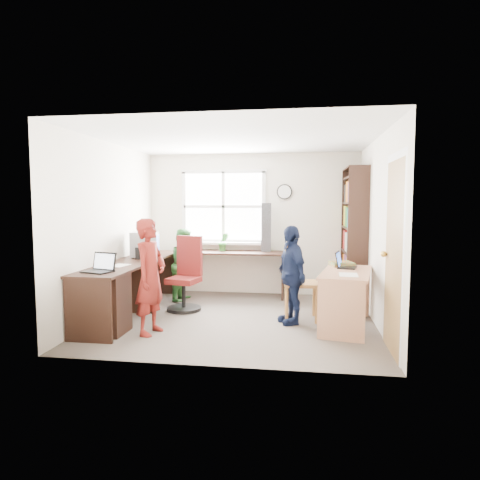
{
  "coord_description": "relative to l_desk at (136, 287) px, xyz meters",
  "views": [
    {
      "loc": [
        0.85,
        -5.6,
        1.57
      ],
      "look_at": [
        0.0,
        0.25,
        1.05
      ],
      "focal_mm": 32.0,
      "sensor_mm": 36.0,
      "label": 1
    }
  ],
  "objects": [
    {
      "name": "room",
      "position": [
        1.32,
        0.38,
        0.76
      ],
      "size": [
        3.64,
        3.44,
        2.44
      ],
      "color": "#4B423B",
      "rests_on": "ground"
    },
    {
      "name": "l_desk",
      "position": [
        0.0,
        0.0,
        0.0
      ],
      "size": [
        2.38,
        2.95,
        0.75
      ],
      "color": "black",
      "rests_on": "ground"
    },
    {
      "name": "swivel_chair",
      "position": [
        0.48,
        0.7,
        0.01
      ],
      "size": [
        0.59,
        0.59,
        1.07
      ],
      "rotation": [
        0.0,
        0.0,
        -0.21
      ],
      "color": "black",
      "rests_on": "ground"
    },
    {
      "name": "cd_tower",
      "position": [
        1.56,
        1.8,
        0.7
      ],
      "size": [
        0.18,
        0.16,
        0.81
      ],
      "rotation": [
        0.0,
        0.0,
        0.11
      ],
      "color": "black",
      "rests_on": "l_desk"
    },
    {
      "name": "person_green",
      "position": [
        0.3,
        1.28,
        0.12
      ],
      "size": [
        0.49,
        0.6,
        1.15
      ],
      "primitive_type": "imported",
      "rotation": [
        0.0,
        0.0,
        1.48
      ],
      "color": "#2B6C2B",
      "rests_on": "ground"
    },
    {
      "name": "wooden_chair",
      "position": [
        2.08,
        0.38,
        0.1
      ],
      "size": [
        0.47,
        0.47,
        1.03
      ],
      "rotation": [
        0.0,
        0.0,
        0.06
      ],
      "color": "#B4773C",
      "rests_on": "ground"
    },
    {
      "name": "paper_a",
      "position": [
        -0.2,
        -0.09,
        0.3
      ],
      "size": [
        0.24,
        0.31,
        0.0
      ],
      "rotation": [
        0.0,
        0.0,
        -0.16
      ],
      "color": "silver",
      "rests_on": "l_desk"
    },
    {
      "name": "speaker_a",
      "position": [
        -0.18,
        0.56,
        0.38
      ],
      "size": [
        0.11,
        0.11,
        0.17
      ],
      "rotation": [
        0.0,
        0.0,
        0.3
      ],
      "color": "black",
      "rests_on": "l_desk"
    },
    {
      "name": "laptop_right",
      "position": [
        2.71,
        0.42,
        0.3
      ],
      "size": [
        0.32,
        0.36,
        0.21
      ],
      "rotation": [
        0.0,
        0.0,
        1.34
      ],
      "color": "black",
      "rests_on": "right_desk"
    },
    {
      "name": "speaker_b",
      "position": [
        -0.19,
        1.17,
        0.38
      ],
      "size": [
        0.11,
        0.11,
        0.18
      ],
      "rotation": [
        0.0,
        0.0,
        0.23
      ],
      "color": "black",
      "rests_on": "l_desk"
    },
    {
      "name": "laptop_left",
      "position": [
        -0.2,
        -0.59,
        0.35
      ],
      "size": [
        0.39,
        0.35,
        0.23
      ],
      "rotation": [
        0.0,
        0.0,
        -0.28
      ],
      "color": "black",
      "rests_on": "l_desk"
    },
    {
      "name": "potted_plant",
      "position": [
        0.85,
        1.74,
        0.45
      ],
      "size": [
        0.21,
        0.18,
        0.31
      ],
      "primitive_type": "imported",
      "rotation": [
        0.0,
        0.0,
        0.32
      ],
      "color": "#327D32",
      "rests_on": "l_desk"
    },
    {
      "name": "bookshelf",
      "position": [
        2.96,
        1.47,
        0.55
      ],
      "size": [
        0.3,
        1.02,
        2.1
      ],
      "color": "black",
      "rests_on": "ground"
    },
    {
      "name": "right_desk",
      "position": [
        2.72,
        0.12,
        0.06
      ],
      "size": [
        0.78,
        1.31,
        0.71
      ],
      "rotation": [
        0.0,
        0.0,
        -0.18
      ],
      "color": "tan",
      "rests_on": "ground"
    },
    {
      "name": "person_navy",
      "position": [
        2.03,
        0.2,
        0.18
      ],
      "size": [
        0.59,
        0.81,
        1.28
      ],
      "primitive_type": "imported",
      "rotation": [
        0.0,
        0.0,
        -1.16
      ],
      "color": "#111A38",
      "rests_on": "ground"
    },
    {
      "name": "person_red",
      "position": [
        0.38,
        -0.5,
        0.24
      ],
      "size": [
        0.42,
        0.56,
        1.38
      ],
      "primitive_type": "imported",
      "rotation": [
        0.0,
        0.0,
        1.39
      ],
      "color": "maroon",
      "rests_on": "ground"
    },
    {
      "name": "game_box",
      "position": [
        2.7,
        0.57,
        0.28
      ],
      "size": [
        0.34,
        0.34,
        0.06
      ],
      "rotation": [
        0.0,
        0.0,
        0.25
      ],
      "color": "red",
      "rests_on": "right_desk"
    },
    {
      "name": "crt_monitor",
      "position": [
        -0.17,
        0.76,
        0.49
      ],
      "size": [
        0.45,
        0.42,
        0.38
      ],
      "rotation": [
        0.0,
        0.0,
        0.21
      ],
      "color": "gray",
      "rests_on": "l_desk"
    },
    {
      "name": "paper_b",
      "position": [
        2.71,
        -0.16,
        0.26
      ],
      "size": [
        0.23,
        0.32,
        0.0
      ],
      "rotation": [
        0.0,
        0.0,
        -0.05
      ],
      "color": "silver",
      "rests_on": "right_desk"
    }
  ]
}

